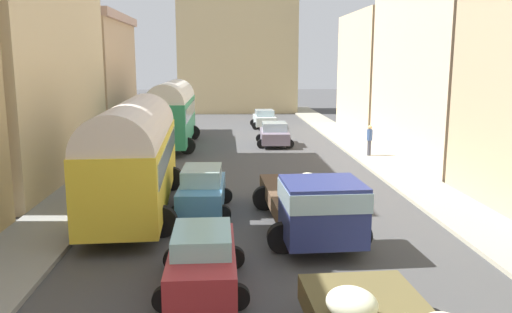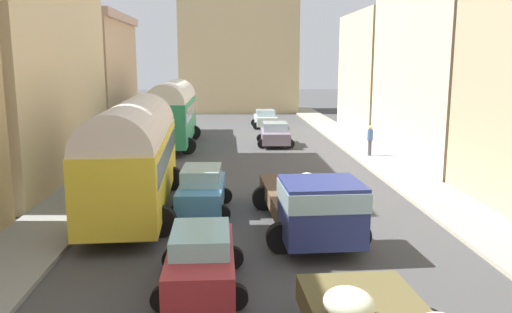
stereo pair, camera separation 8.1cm
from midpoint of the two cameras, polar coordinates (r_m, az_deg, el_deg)
ground_plane at (r=27.10m, az=-0.62°, el=-1.30°), size 154.00×154.00×0.00m
sidewalk_left at (r=27.71m, az=-15.77°, el=-1.28°), size 2.50×70.00×0.14m
sidewalk_right at (r=28.35m, az=14.18°, el=-0.95°), size 2.50×70.00×0.14m
building_left_2 at (r=26.82m, az=-25.16°, el=13.40°), size 5.29×13.21×14.62m
building_left_3 at (r=38.63m, az=-18.14°, el=8.28°), size 5.50×10.53×8.74m
building_right_2 at (r=31.11m, az=21.07°, el=12.03°), size 6.30×12.04×13.41m
building_right_3 at (r=41.94m, az=13.41°, el=8.92°), size 4.42×10.44×9.20m
distant_church at (r=57.64m, az=-2.13°, el=12.68°), size 12.65×6.67×22.14m
parked_bus_0 at (r=19.55m, az=-13.39°, el=0.56°), size 3.62×9.99×4.09m
parked_bus_1 at (r=34.20m, az=-9.26°, el=5.03°), size 3.27×9.53×4.24m
cargo_truck_1 at (r=16.48m, az=5.95°, el=-5.01°), size 3.31×7.56×2.16m
car_0 at (r=34.30m, az=1.96°, el=2.50°), size 2.46×3.91×1.54m
car_1 at (r=43.50m, az=0.88°, el=4.18°), size 2.33×3.72×1.51m
car_2 at (r=12.97m, az=-6.10°, el=-11.11°), size 2.22×3.86×1.50m
car_3 at (r=19.19m, az=-6.06°, el=-3.71°), size 2.25×3.96×1.70m
pedestrian_0 at (r=30.53m, az=12.32°, el=1.89°), size 0.45×0.45×1.89m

